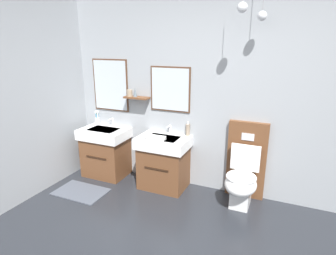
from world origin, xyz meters
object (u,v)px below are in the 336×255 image
object	(u,v)px
toilet	(243,175)
soap_dispenser	(188,130)
vanity_sink_left	(106,151)
toothbrush_cup	(97,120)
vanity_sink_right	(164,161)
folded_hand_towel	(156,138)

from	to	relation	value
toilet	soap_dispenser	bearing A→B (deg)	167.81
vanity_sink_left	toilet	world-z (taller)	toilet
toilet	toothbrush_cup	distance (m)	2.31
toilet	toothbrush_cup	world-z (taller)	toilet
vanity_sink_left	soap_dispenser	world-z (taller)	soap_dispenser
vanity_sink_left	soap_dispenser	size ratio (longest dim) A/B	3.72
toothbrush_cup	soap_dispenser	xyz separation A→B (m)	(1.48, 0.01, 0.02)
soap_dispenser	vanity_sink_right	bearing A→B (deg)	-145.11
vanity_sink_right	soap_dispenser	size ratio (longest dim) A/B	3.72
soap_dispenser	folded_hand_towel	distance (m)	0.47
toilet	folded_hand_towel	bearing A→B (deg)	-171.08
toilet	folded_hand_towel	xyz separation A→B (m)	(-1.10, -0.17, 0.37)
vanity_sink_left	toilet	xyz separation A→B (m)	(2.01, 0.02, -0.00)
toilet	soap_dispenser	distance (m)	0.92
toilet	soap_dispenser	size ratio (longest dim) A/B	5.15
toothbrush_cup	soap_dispenser	world-z (taller)	toothbrush_cup
folded_hand_towel	soap_dispenser	bearing A→B (deg)	48.06
toothbrush_cup	folded_hand_towel	bearing A→B (deg)	-15.95
vanity_sink_right	soap_dispenser	bearing A→B (deg)	34.89
toothbrush_cup	toilet	bearing A→B (deg)	-4.06
toilet	folded_hand_towel	world-z (taller)	toilet
vanity_sink_right	toothbrush_cup	world-z (taller)	toothbrush_cup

